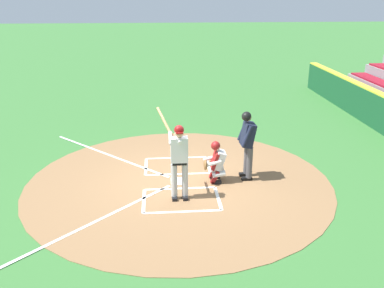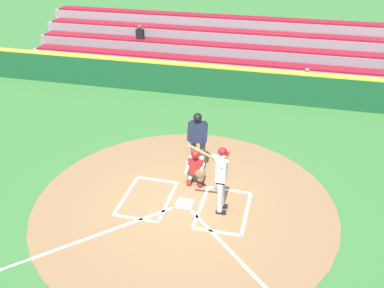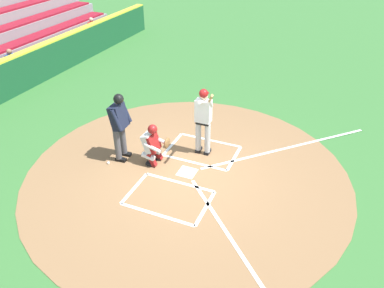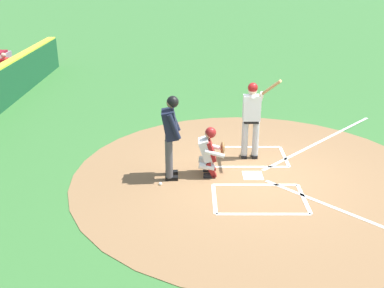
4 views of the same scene
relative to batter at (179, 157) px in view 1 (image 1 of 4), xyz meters
The scene contains 7 objects.
ground_plane 1.46m from the batter, ahead, with size 120.00×120.00×0.00m, color #387033.
dirt_circle 1.46m from the batter, ahead, with size 8.00×8.00×0.01m, color olive.
home_plate_and_chalk 1.68m from the batter, 40.90° to the left, with size 7.93×4.91×0.01m.
batter is the anchor object (origin of this frame).
catcher 1.44m from the batter, 48.73° to the right, with size 0.59×0.60×1.13m.
plate_umpire 2.12m from the batter, 60.78° to the right, with size 0.59×0.43×1.86m.
baseball 2.72m from the batter, 55.60° to the right, with size 0.07×0.07×0.07m, color white.
Camera 1 is at (-10.07, 0.46, 4.75)m, focal length 39.11 mm.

